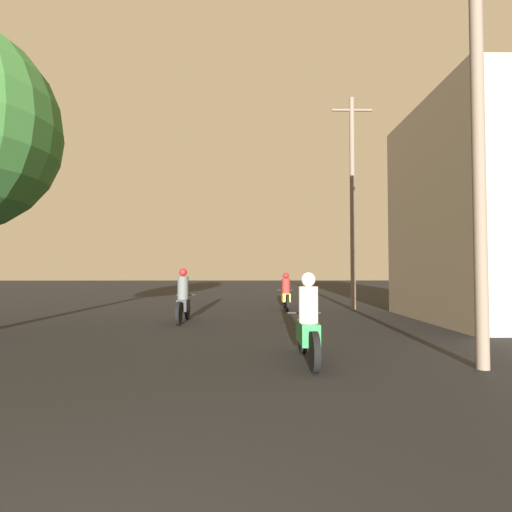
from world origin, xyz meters
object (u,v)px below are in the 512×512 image
Objects in this scene: building_right_near at (508,212)px; motorcycle_green at (308,326)px; utility_pole_far at (352,199)px; motorcycle_black at (183,300)px; motorcycle_yellow at (286,295)px; utility_pole_near at (478,143)px.

motorcycle_green is at bearing -142.49° from building_right_near.
utility_pole_far is at bearing 136.56° from building_right_near.
motorcycle_black is at bearing 111.25° from motorcycle_green.
motorcycle_black is (-3.00, 5.20, 0.04)m from motorcycle_green.
motorcycle_yellow is (0.39, 8.90, -0.02)m from motorcycle_green.
utility_pole_near is at bearing -68.53° from motorcycle_yellow.
motorcycle_black is 0.31× the size of building_right_near.
utility_pole_near is (2.26, -9.43, 2.98)m from motorcycle_yellow.
utility_pole_far is (6.05, 3.74, 3.75)m from motorcycle_black.
utility_pole_near is (2.65, -0.53, 2.97)m from motorcycle_green.
utility_pole_far reaches higher than motorcycle_green.
motorcycle_yellow is 10.14m from utility_pole_near.
motorcycle_black is 0.25× the size of utility_pole_far.
utility_pole_far is (0.40, 9.46, 0.82)m from utility_pole_near.
utility_pole_near is at bearing -92.43° from utility_pole_far.
utility_pole_far is (3.05, 8.94, 3.79)m from motorcycle_green.
utility_pole_far reaches higher than building_right_near.
utility_pole_far reaches higher than motorcycle_black.
building_right_near reaches higher than motorcycle_yellow.
motorcycle_green is 10.18m from utility_pole_far.
building_right_near is at bearing -20.99° from motorcycle_yellow.
motorcycle_green is 0.30× the size of utility_pole_near.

